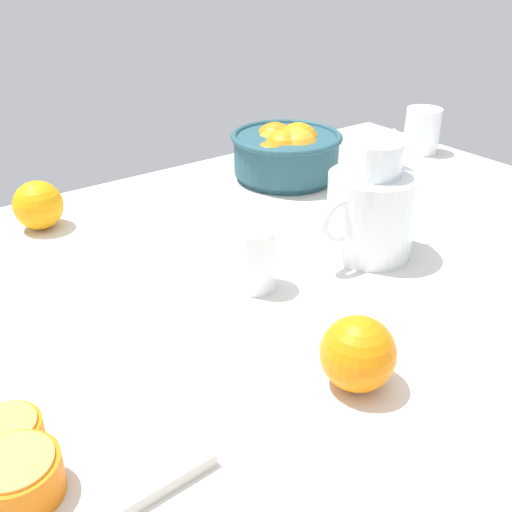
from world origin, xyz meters
The scene contains 10 objects.
ground_plane centered at (0.00, 0.00, -1.50)cm, with size 148.50×101.04×3.00cm, color silver.
fruit_bowl centered at (31.62, 31.96, 5.39)cm, with size 21.61×21.61×10.72cm.
juice_pitcher centered at (21.83, -0.35, 6.25)cm, with size 17.19×13.04×18.00cm.
juice_glass centered at (2.04, 2.03, 3.76)cm, with size 6.11×6.11×8.78cm.
second_glass centered at (66.11, 26.92, 4.15)cm, with size 7.69×7.69×9.67cm.
cutting_board centered at (-34.73, -10.77, 0.70)cm, with size 29.61×23.23×1.40cm, color beige.
orange_half_0 centered at (-34.96, -15.53, 3.35)cm, with size 7.45×7.45×3.97cm.
orange_half_1 centered at (-34.36, -10.43, 3.20)cm, with size 6.56×6.56×3.66cm.
loose_orange_0 centered at (-1.22, -20.94, 4.07)cm, with size 8.14×8.14×8.14cm, color orange.
loose_orange_1 centered at (-15.06, 37.92, 4.00)cm, with size 8.01×8.01×8.01cm, color orange.
Camera 1 is at (-39.87, -55.38, 42.85)cm, focal length 42.20 mm.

